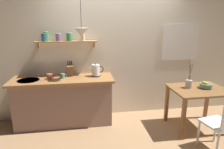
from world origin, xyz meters
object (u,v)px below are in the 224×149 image
object	(u,v)px
dining_chair_near	(224,121)
twig_vase	(189,84)
dining_table	(198,95)
pendant_lamp	(82,32)
fruit_bowl	(206,85)
coffee_mug_spare	(63,76)
electric_kettle	(96,70)
coffee_mug_by_sink	(50,76)
knife_block	(70,70)

from	to	relation	value
dining_chair_near	twig_vase	distance (m)	0.88
dining_chair_near	dining_table	bearing A→B (deg)	87.08
dining_chair_near	pendant_lamp	world-z (taller)	pendant_lamp
fruit_bowl	pendant_lamp	size ratio (longest dim) A/B	0.32
twig_vase	coffee_mug_spare	xyz separation A→B (m)	(-2.20, 0.46, 0.11)
fruit_bowl	pendant_lamp	distance (m)	2.34
twig_vase	electric_kettle	bearing A→B (deg)	162.52
twig_vase	electric_kettle	world-z (taller)	twig_vase
twig_vase	dining_table	bearing A→B (deg)	-22.75
dining_table	fruit_bowl	size ratio (longest dim) A/B	4.54
coffee_mug_by_sink	dining_chair_near	bearing A→B (deg)	-26.44
electric_kettle	dining_chair_near	bearing A→B (deg)	-37.48
electric_kettle	pendant_lamp	xyz separation A→B (m)	(-0.24, -0.19, 0.71)
dining_table	dining_chair_near	world-z (taller)	dining_chair_near
knife_block	dining_chair_near	bearing A→B (deg)	-32.70
electric_kettle	coffee_mug_by_sink	world-z (taller)	electric_kettle
dining_chair_near	fruit_bowl	xyz separation A→B (m)	(0.17, 0.75, 0.28)
fruit_bowl	knife_block	xyz separation A→B (m)	(-2.36, 0.66, 0.21)
twig_vase	coffee_mug_spare	distance (m)	2.25
fruit_bowl	electric_kettle	bearing A→B (deg)	163.32
dining_table	twig_vase	xyz separation A→B (m)	(-0.16, 0.07, 0.20)
pendant_lamp	electric_kettle	bearing A→B (deg)	38.10
dining_chair_near	coffee_mug_spare	bearing A→B (deg)	151.24
pendant_lamp	coffee_mug_by_sink	bearing A→B (deg)	166.93
dining_table	pendant_lamp	world-z (taller)	pendant_lamp
dining_table	dining_chair_near	distance (m)	0.76
dining_table	knife_block	xyz separation A→B (m)	(-2.23, 0.66, 0.38)
coffee_mug_spare	pendant_lamp	bearing A→B (deg)	-21.59
fruit_bowl	coffee_mug_by_sink	bearing A→B (deg)	169.24
coffee_mug_by_sink	dining_table	bearing A→B (deg)	-11.38
twig_vase	coffee_mug_by_sink	world-z (taller)	twig_vase
twig_vase	electric_kettle	xyz separation A→B (m)	(-1.60, 0.50, 0.17)
dining_table	twig_vase	world-z (taller)	twig_vase
knife_block	electric_kettle	bearing A→B (deg)	-10.82
dining_table	fruit_bowl	xyz separation A→B (m)	(0.13, 0.00, 0.18)
electric_kettle	coffee_mug_spare	distance (m)	0.61
coffee_mug_by_sink	knife_block	bearing A→B (deg)	21.39
knife_block	coffee_mug_by_sink	size ratio (longest dim) A/B	2.21
fruit_bowl	pendant_lamp	xyz separation A→B (m)	(-2.13, 0.38, 0.91)
knife_block	pendant_lamp	xyz separation A→B (m)	(0.24, -0.28, 0.71)
dining_table	fruit_bowl	world-z (taller)	fruit_bowl
fruit_bowl	dining_chair_near	bearing A→B (deg)	-102.69
dining_table	coffee_mug_spare	size ratio (longest dim) A/B	7.72
knife_block	pendant_lamp	world-z (taller)	pendant_lamp
twig_vase	pendant_lamp	distance (m)	2.06
electric_kettle	coffee_mug_spare	world-z (taller)	electric_kettle
dining_table	twig_vase	size ratio (longest dim) A/B	1.83
electric_kettle	knife_block	world-z (taller)	knife_block
coffee_mug_spare	coffee_mug_by_sink	bearing A→B (deg)	-177.97
coffee_mug_by_sink	pendant_lamp	world-z (taller)	pendant_lamp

